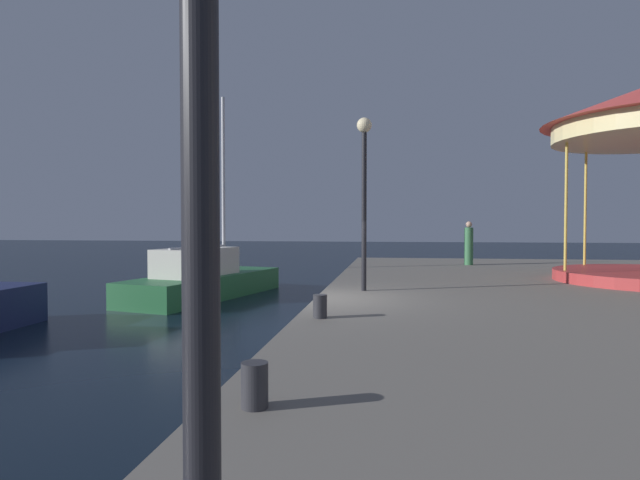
{
  "coord_description": "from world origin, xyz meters",
  "views": [
    {
      "loc": [
        1.68,
        -11.3,
        2.41
      ],
      "look_at": [
        -0.61,
        5.1,
        1.9
      ],
      "focal_mm": 29.61,
      "sensor_mm": 36.0,
      "label": 1
    }
  ],
  "objects_px": {
    "sailboat_green": "(203,279)",
    "person_mid_promenade": "(469,245)",
    "lamp_post_mid_promenade": "(364,172)",
    "bollard_center": "(255,385)",
    "bollard_south": "(320,306)"
  },
  "relations": [
    {
      "from": "bollard_south",
      "to": "lamp_post_mid_promenade",
      "type": "bearing_deg",
      "value": 81.91
    },
    {
      "from": "person_mid_promenade",
      "to": "bollard_center",
      "type": "bearing_deg",
      "value": -103.78
    },
    {
      "from": "person_mid_promenade",
      "to": "bollard_south",
      "type": "bearing_deg",
      "value": -108.62
    },
    {
      "from": "bollard_center",
      "to": "person_mid_promenade",
      "type": "relative_size",
      "value": 0.23
    },
    {
      "from": "bollard_center",
      "to": "bollard_south",
      "type": "distance_m",
      "value": 4.45
    },
    {
      "from": "sailboat_green",
      "to": "bollard_south",
      "type": "xyz_separation_m",
      "value": [
        4.9,
        -7.54,
        0.38
      ]
    },
    {
      "from": "bollard_center",
      "to": "bollard_south",
      "type": "height_order",
      "value": "same"
    },
    {
      "from": "bollard_south",
      "to": "person_mid_promenade",
      "type": "relative_size",
      "value": 0.23
    },
    {
      "from": "sailboat_green",
      "to": "bollard_south",
      "type": "relative_size",
      "value": 17.16
    },
    {
      "from": "sailboat_green",
      "to": "person_mid_promenade",
      "type": "relative_size",
      "value": 4.02
    },
    {
      "from": "bollard_south",
      "to": "bollard_center",
      "type": "bearing_deg",
      "value": -89.45
    },
    {
      "from": "lamp_post_mid_promenade",
      "to": "sailboat_green",
      "type": "bearing_deg",
      "value": 145.38
    },
    {
      "from": "sailboat_green",
      "to": "bollard_south",
      "type": "bearing_deg",
      "value": -56.99
    },
    {
      "from": "lamp_post_mid_promenade",
      "to": "bollard_south",
      "type": "distance_m",
      "value": 4.65
    },
    {
      "from": "bollard_south",
      "to": "person_mid_promenade",
      "type": "height_order",
      "value": "person_mid_promenade"
    }
  ]
}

